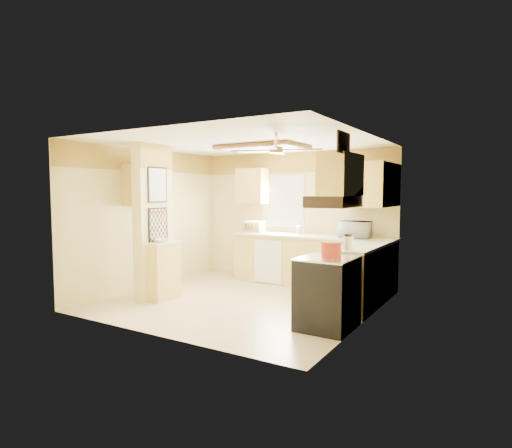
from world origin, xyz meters
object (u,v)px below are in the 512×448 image
Objects in this scene: microwave at (355,230)px; dutch_oven at (331,249)px; bowl at (160,240)px; kettle at (348,243)px; stove at (327,293)px.

microwave reaches higher than dutch_oven.
kettle reaches higher than bowl.
dutch_oven is at bearing -98.15° from kettle.
stove is 0.56m from dutch_oven.
dutch_oven is (0.00, 0.11, 0.55)m from stove.
microwave is at bearing 42.04° from bowl.
kettle is (0.07, 0.56, 0.58)m from stove.
dutch_oven is 1.24× the size of kettle.
bowl is at bearing -176.24° from dutch_oven.
microwave is (-0.35, 2.14, 0.62)m from stove.
dutch_oven is 0.46m from kettle.
kettle reaches higher than stove.
stove is 1.75× the size of microwave.
microwave is at bearing 99.71° from dutch_oven.
microwave is 2.06m from dutch_oven.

